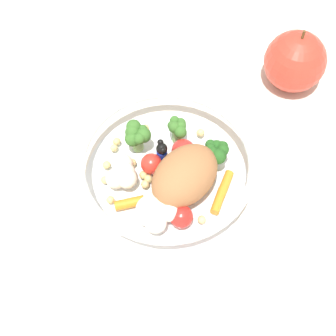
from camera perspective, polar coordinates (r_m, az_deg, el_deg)
The scene contains 3 objects.
ground_plane at distance 0.60m, azimuth 0.04°, elevation -1.91°, with size 2.40×2.40×0.00m, color silver.
food_container at distance 0.58m, azimuth 0.07°, elevation -0.57°, with size 0.21×0.21×0.06m.
loose_apple at distance 0.69m, azimuth 14.58°, elevation 11.93°, with size 0.08×0.08×0.10m.
Camera 1 is at (0.29, -0.08, 0.52)m, focal length 52.31 mm.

